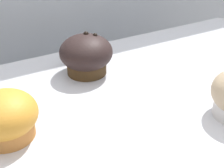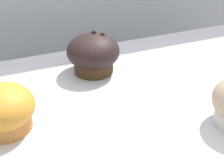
% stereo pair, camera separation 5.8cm
% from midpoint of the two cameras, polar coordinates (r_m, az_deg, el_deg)
% --- Properties ---
extents(wall_back, '(3.20, 0.10, 1.80)m').
position_cam_midpoint_polar(wall_back, '(1.09, -6.58, 12.19)').
color(wall_back, silver).
rests_on(wall_back, ground).
extents(muffin_front_center, '(0.11, 0.11, 0.08)m').
position_cam_midpoint_polar(muffin_front_center, '(0.54, -16.46, -4.65)').
color(muffin_front_center, '#C77A37').
rests_on(muffin_front_center, display_counter).
extents(muffin_back_left, '(0.12, 0.12, 0.09)m').
position_cam_midpoint_polar(muffin_back_left, '(0.69, -1.08, 5.48)').
color(muffin_back_left, '#412D17').
rests_on(muffin_back_left, display_counter).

